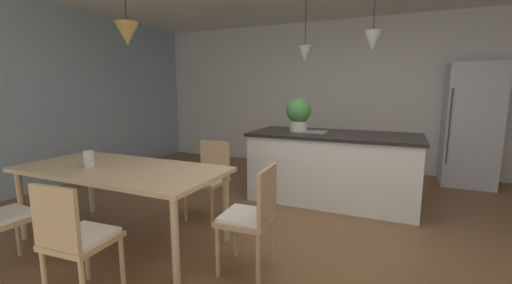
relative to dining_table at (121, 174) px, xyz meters
name	(u,v)px	position (x,y,z in m)	size (l,w,h in m)	color
ground_plane	(313,243)	(1.71, 0.71, -0.68)	(10.00, 8.40, 0.04)	brown
wall_back_kitchen	(360,96)	(1.71, 3.97, 0.69)	(10.00, 0.12, 2.70)	white
window_wall_left_glazing	(33,97)	(-2.35, 0.71, 0.69)	(0.06, 8.40, 2.70)	#9EB7C6
dining_table	(121,174)	(0.00, 0.00, 0.00)	(2.01, 0.94, 0.73)	#D1B284
chair_near_right	(76,238)	(0.45, -0.84, -0.19)	(0.43, 0.43, 0.87)	tan
chair_kitchen_end	(252,215)	(1.37, 0.00, -0.19)	(0.42, 0.42, 0.87)	tan
chair_far_right	(209,177)	(0.45, 0.84, -0.19)	(0.41, 0.41, 0.87)	tan
kitchen_island	(333,166)	(1.64, 1.98, -0.20)	(2.12, 0.97, 0.91)	white
refrigerator	(471,125)	(3.39, 3.57, 0.26)	(0.72, 0.67, 1.85)	silver
pendant_over_table	(127,34)	(0.12, 0.07, 1.29)	(0.21, 0.21, 0.85)	black
pendant_over_island_main	(305,54)	(1.23, 1.98, 1.25)	(0.18, 0.18, 0.89)	black
pendant_over_island_aux	(373,41)	(2.05, 1.98, 1.36)	(0.21, 0.21, 0.79)	black
potted_plant_on_island	(299,113)	(1.16, 1.98, 0.48)	(0.33, 0.33, 0.44)	beige
vase_on_dining_table	(89,159)	(-0.30, -0.10, 0.14)	(0.10, 0.10, 0.16)	silver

